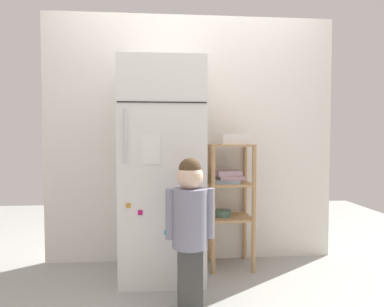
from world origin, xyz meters
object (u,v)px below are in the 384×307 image
at_px(refrigerator, 163,170).
at_px(child_standing, 190,218).
at_px(pantry_shelf_unit, 229,191).
at_px(fruit_bin, 235,140).

distance_m(refrigerator, child_standing, 0.63).
relative_size(child_standing, pantry_shelf_unit, 0.93).
height_order(refrigerator, pantry_shelf_unit, refrigerator).
height_order(pantry_shelf_unit, fruit_bin, fruit_bin).
relative_size(refrigerator, pantry_shelf_unit, 1.62).
bearing_deg(pantry_shelf_unit, child_standing, -119.94).
xyz_separation_m(child_standing, fruit_bin, (0.44, 0.69, 0.50)).
bearing_deg(fruit_bin, refrigerator, -166.87).
bearing_deg(fruit_bin, pantry_shelf_unit, -163.55).
bearing_deg(refrigerator, pantry_shelf_unit, 12.84).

